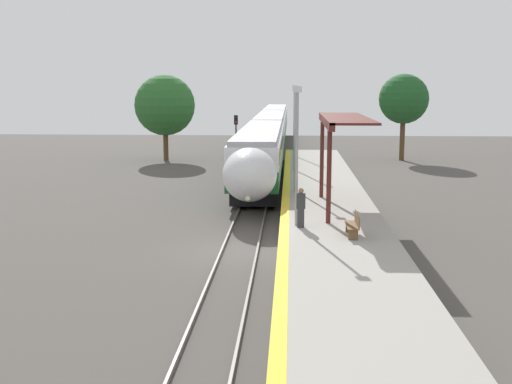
# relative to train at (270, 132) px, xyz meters

# --- Properties ---
(ground_plane) EXTENTS (120.00, 120.00, 0.00)m
(ground_plane) POSITION_rel_train_xyz_m (0.00, -37.17, -2.18)
(ground_plane) COLOR #4C4742
(rail_left) EXTENTS (0.08, 90.00, 0.15)m
(rail_left) POSITION_rel_train_xyz_m (-0.72, -37.17, -2.10)
(rail_left) COLOR slate
(rail_left) RESTS_ON ground_plane
(rail_right) EXTENTS (0.08, 90.00, 0.15)m
(rail_right) POSITION_rel_train_xyz_m (0.72, -37.17, -2.10)
(rail_right) COLOR slate
(rail_right) RESTS_ON ground_plane
(train) EXTENTS (2.87, 65.23, 3.79)m
(train) POSITION_rel_train_xyz_m (0.00, 0.00, 0.00)
(train) COLOR black
(train) RESTS_ON ground_plane
(platform_right) EXTENTS (4.53, 64.00, 0.95)m
(platform_right) POSITION_rel_train_xyz_m (3.86, -37.17, -1.71)
(platform_right) COLOR #9E998E
(platform_right) RESTS_ON ground_plane
(platform_bench) EXTENTS (0.44, 1.64, 0.89)m
(platform_bench) POSITION_rel_train_xyz_m (4.50, -38.13, -0.76)
(platform_bench) COLOR brown
(platform_bench) RESTS_ON platform_right
(person_waiting) EXTENTS (0.36, 0.22, 1.64)m
(person_waiting) POSITION_rel_train_xyz_m (2.47, -36.70, -0.39)
(person_waiting) COLOR #333338
(person_waiting) RESTS_ON platform_right
(railway_signal) EXTENTS (0.28, 0.28, 4.44)m
(railway_signal) POSITION_rel_train_xyz_m (-2.10, -14.21, 0.53)
(railway_signal) COLOR #59595E
(railway_signal) RESTS_ON ground_plane
(lamppost_near) EXTENTS (0.36, 0.20, 5.70)m
(lamppost_near) POSITION_rel_train_xyz_m (2.29, -36.26, 2.01)
(lamppost_near) COLOR #9E9EA3
(lamppost_near) RESTS_ON platform_right
(lamppost_mid) EXTENTS (0.36, 0.20, 5.70)m
(lamppost_mid) POSITION_rel_train_xyz_m (2.29, -27.54, 2.01)
(lamppost_mid) COLOR #9E9EA3
(lamppost_mid) RESTS_ON platform_right
(lamppost_far) EXTENTS (0.36, 0.20, 5.70)m
(lamppost_far) POSITION_rel_train_xyz_m (2.29, -18.81, 2.01)
(lamppost_far) COLOR #9E9EA3
(lamppost_far) RESTS_ON platform_right
(lamppost_farthest) EXTENTS (0.36, 0.20, 5.70)m
(lamppost_farthest) POSITION_rel_train_xyz_m (2.29, -10.08, 2.01)
(lamppost_farthest) COLOR #9E9EA3
(lamppost_farthest) RESTS_ON platform_right
(station_canopy) EXTENTS (2.02, 9.31, 4.31)m
(station_canopy) POSITION_rel_train_xyz_m (4.20, -32.64, 2.74)
(station_canopy) COLOR #511E19
(station_canopy) RESTS_ON platform_right
(background_tree_left) EXTENTS (5.32, 5.32, 7.56)m
(background_tree_left) POSITION_rel_train_xyz_m (-9.09, -5.96, 2.71)
(background_tree_left) COLOR brown
(background_tree_left) RESTS_ON ground_plane
(background_tree_right) EXTENTS (4.37, 4.37, 7.63)m
(background_tree_right) POSITION_rel_train_xyz_m (11.94, -4.74, 3.24)
(background_tree_right) COLOR brown
(background_tree_right) RESTS_ON ground_plane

